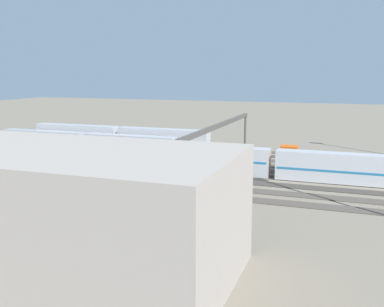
{
  "coord_description": "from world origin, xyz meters",
  "views": [
    {
      "loc": [
        -23.16,
        81.12,
        18.28
      ],
      "look_at": [
        5.75,
        0.13,
        2.5
      ],
      "focal_mm": 41.15,
      "sensor_mm": 36.0,
      "label": 1
    }
  ],
  "objects": [
    {
      "name": "track_bed_6",
      "position": [
        0.0,
        10.0,
        0.06
      ],
      "size": [
        140.0,
        2.8,
        0.12
      ],
      "primitive_type": "cube",
      "color": "#3D3833",
      "rests_on": "ground_plane"
    },
    {
      "name": "track_bed_3",
      "position": [
        0.0,
        -5.0,
        0.06
      ],
      "size": [
        140.0,
        2.8,
        0.12
      ],
      "primitive_type": "cube",
      "color": "#4C443D",
      "rests_on": "ground_plane"
    },
    {
      "name": "ground_plane",
      "position": [
        0.0,
        0.0,
        0.0
      ],
      "size": [
        400.0,
        400.0,
        0.0
      ],
      "primitive_type": "plane",
      "color": "#756B5B"
    },
    {
      "name": "maintenance_shed",
      "position": [
        6.94,
        48.2,
        5.75
      ],
      "size": [
        43.28,
        17.1,
        11.5
      ],
      "primitive_type": "cube",
      "color": "#9E9389",
      "rests_on": "ground_plane"
    },
    {
      "name": "train_on_track_2",
      "position": [
        37.2,
        -10.0,
        1.99
      ],
      "size": [
        47.2,
        3.06,
        3.8
      ],
      "color": "#A8AAB2",
      "rests_on": "ground_plane"
    },
    {
      "name": "track_bed_0",
      "position": [
        0.0,
        -20.0,
        0.06
      ],
      "size": [
        140.0,
        2.8,
        0.12
      ],
      "primitive_type": "cube",
      "color": "#4C443D",
      "rests_on": "ground_plane"
    },
    {
      "name": "track_bed_4",
      "position": [
        0.0,
        0.0,
        0.06
      ],
      "size": [
        140.0,
        2.8,
        0.12
      ],
      "primitive_type": "cube",
      "color": "#4C443D",
      "rests_on": "ground_plane"
    },
    {
      "name": "track_bed_8",
      "position": [
        0.0,
        20.0,
        0.06
      ],
      "size": [
        140.0,
        2.8,
        0.12
      ],
      "primitive_type": "cube",
      "color": "#4C443D",
      "rests_on": "ground_plane"
    },
    {
      "name": "signal_gantry",
      "position": [
        0.06,
        0.0,
        7.8
      ],
      "size": [
        0.7,
        45.0,
        8.8
      ],
      "color": "#4C4742",
      "rests_on": "ground_plane"
    },
    {
      "name": "track_bed_7",
      "position": [
        0.0,
        15.0,
        0.06
      ],
      "size": [
        140.0,
        2.8,
        0.12
      ],
      "primitive_type": "cube",
      "color": "#4C443D",
      "rests_on": "ground_plane"
    },
    {
      "name": "track_bed_2",
      "position": [
        0.0,
        -10.0,
        0.06
      ],
      "size": [
        140.0,
        2.8,
        0.12
      ],
      "primitive_type": "cube",
      "color": "#4C443D",
      "rests_on": "ground_plane"
    },
    {
      "name": "train_on_track_4",
      "position": [
        -15.95,
        0.0,
        2.16
      ],
      "size": [
        10.0,
        3.0,
        5.0
      ],
      "color": "#D85914",
      "rests_on": "ground_plane"
    },
    {
      "name": "track_bed_5",
      "position": [
        0.0,
        5.0,
        0.06
      ],
      "size": [
        140.0,
        2.8,
        0.12
      ],
      "primitive_type": "cube",
      "color": "#3D3833",
      "rests_on": "ground_plane"
    },
    {
      "name": "train_on_track_5",
      "position": [
        13.08,
        5.0,
        2.61
      ],
      "size": [
        95.6,
        3.06,
        5.0
      ],
      "color": "#B7BABF",
      "rests_on": "ground_plane"
    },
    {
      "name": "track_bed_1",
      "position": [
        0.0,
        -15.0,
        0.06
      ],
      "size": [
        140.0,
        2.8,
        0.12
      ],
      "primitive_type": "cube",
      "color": "#3D3833",
      "rests_on": "ground_plane"
    },
    {
      "name": "train_on_track_1",
      "position": [
        30.67,
        -15.0,
        2.62
      ],
      "size": [
        47.2,
        3.0,
        5.0
      ],
      "color": "#B7BABF",
      "rests_on": "ground_plane"
    }
  ]
}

